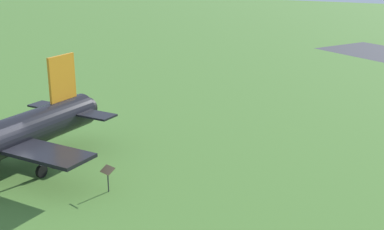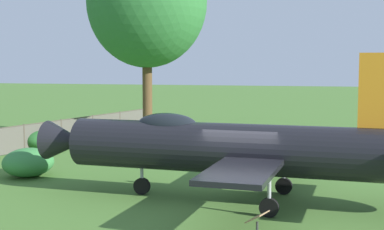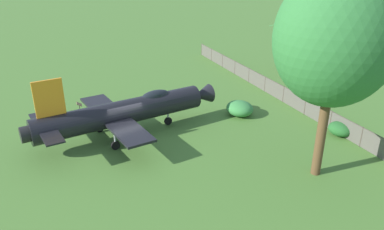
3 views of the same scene
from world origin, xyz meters
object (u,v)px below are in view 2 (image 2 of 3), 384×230
at_px(shrub_near_fence, 39,140).
at_px(info_plaque, 257,224).
at_px(shrub_by_tree, 28,162).
at_px(display_jet, 231,147).
at_px(shade_tree, 147,2).

distance_m(shrub_near_fence, info_plaque, 19.89).
relative_size(shrub_near_fence, shrub_by_tree, 0.77).
height_order(shrub_near_fence, shrub_by_tree, shrub_by_tree).
height_order(display_jet, info_plaque, display_jet).
bearing_deg(shrub_by_tree, shade_tree, 76.64).
bearing_deg(shade_tree, shrub_by_tree, -103.36).
height_order(shade_tree, info_plaque, shade_tree).
bearing_deg(shrub_near_fence, shade_tree, 21.24).
bearing_deg(shrub_by_tree, info_plaque, -34.95).
bearing_deg(shade_tree, shrub_near_fence, -158.76).
bearing_deg(shrub_near_fence, shrub_by_tree, -63.48).
xyz_separation_m(display_jet, info_plaque, (1.61, -5.30, -1.00)).
distance_m(display_jet, shrub_by_tree, 9.20).
relative_size(shrub_near_fence, info_plaque, 1.54).
height_order(shrub_near_fence, info_plaque, info_plaque).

